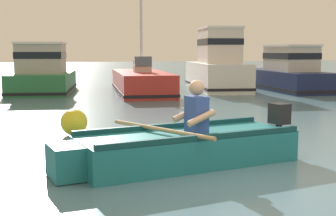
# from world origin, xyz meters

# --- Properties ---
(ground_plane) EXTENTS (120.00, 120.00, 0.00)m
(ground_plane) POSITION_xyz_m (0.00, 0.00, 0.00)
(ground_plane) COLOR slate
(rowboat_with_person) EXTENTS (3.71, 1.81, 1.19)m
(rowboat_with_person) POSITION_xyz_m (-0.54, 1.27, 0.25)
(rowboat_with_person) COLOR #1E727A
(rowboat_with_person) RESTS_ON ground
(moored_boat_green) EXTENTS (2.71, 4.75, 1.91)m
(moored_boat_green) POSITION_xyz_m (-2.57, 13.30, 0.70)
(moored_boat_green) COLOR #287042
(moored_boat_green) RESTS_ON ground
(moored_boat_red) EXTENTS (2.23, 5.84, 4.00)m
(moored_boat_red) POSITION_xyz_m (1.02, 12.22, 0.39)
(moored_boat_red) COLOR #B72D28
(moored_boat_red) RESTS_ON ground
(moored_boat_white) EXTENTS (2.40, 5.09, 2.51)m
(moored_boat_white) POSITION_xyz_m (4.29, 12.79, 0.93)
(moored_boat_white) COLOR white
(moored_boat_white) RESTS_ON ground
(moored_boat_navy) EXTENTS (2.02, 5.61, 1.83)m
(moored_boat_navy) POSITION_xyz_m (7.00, 12.06, 0.67)
(moored_boat_navy) COLOR #19234C
(moored_boat_navy) RESTS_ON ground
(mooring_buoy) EXTENTS (0.50, 0.50, 0.50)m
(mooring_buoy) POSITION_xyz_m (-1.91, 3.94, 0.25)
(mooring_buoy) COLOR yellow
(mooring_buoy) RESTS_ON ground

